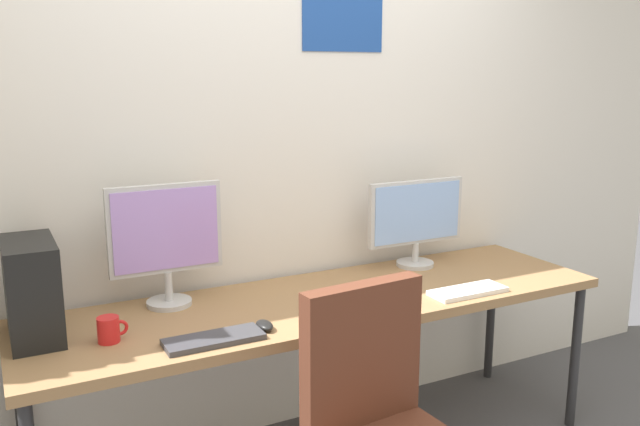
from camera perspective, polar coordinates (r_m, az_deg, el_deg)
wall_back at (r=3.01m, az=-3.24°, el=5.23°), size 4.85×0.11×2.60m
desk at (r=2.79m, az=0.48°, el=-8.22°), size 2.45×0.68×0.74m
monitor_left at (r=2.68m, az=-13.13°, el=-2.07°), size 0.45×0.18×0.49m
monitor_right at (r=3.19m, az=8.27°, el=-0.43°), size 0.52×0.18×0.42m
pc_tower at (r=2.53m, az=-23.55°, el=-6.09°), size 0.17×0.34×0.35m
keyboard_left at (r=2.36m, az=-9.13°, el=-10.68°), size 0.34×0.13×0.02m
keyboard_right at (r=2.89m, az=12.62°, el=-6.58°), size 0.34×0.13×0.02m
mouse_left_side at (r=2.45m, az=-4.80°, el=-9.62°), size 0.06×0.10×0.03m
mouse_right_side at (r=2.60m, az=1.77°, el=-8.28°), size 0.06×0.10×0.03m
coffee_mug at (r=2.44m, az=-17.70°, el=-9.54°), size 0.11×0.08×0.09m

